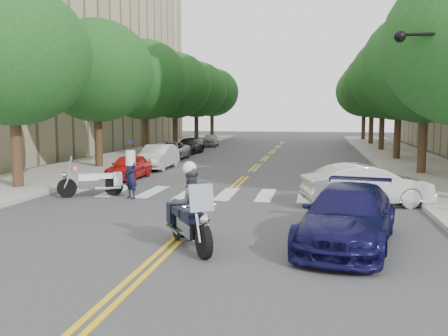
% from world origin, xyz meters
% --- Properties ---
extents(ground, '(140.00, 140.00, 0.00)m').
position_xyz_m(ground, '(0.00, 0.00, 0.00)').
color(ground, '#38383A').
rests_on(ground, ground).
extents(sidewalk_left, '(5.00, 60.00, 0.15)m').
position_xyz_m(sidewalk_left, '(-9.50, 22.00, 0.07)').
color(sidewalk_left, '#9E9991').
rests_on(sidewalk_left, ground).
extents(sidewalk_right, '(5.00, 60.00, 0.15)m').
position_xyz_m(sidewalk_right, '(9.50, 22.00, 0.07)').
color(sidewalk_right, '#9E9991').
rests_on(sidewalk_right, ground).
extents(tree_l_0, '(6.40, 6.40, 8.45)m').
position_xyz_m(tree_l_0, '(-8.80, 6.00, 5.55)').
color(tree_l_0, '#382316').
rests_on(tree_l_0, ground).
extents(tree_l_1, '(6.40, 6.40, 8.45)m').
position_xyz_m(tree_l_1, '(-8.80, 14.00, 5.55)').
color(tree_l_1, '#382316').
rests_on(tree_l_1, ground).
extents(tree_l_2, '(6.40, 6.40, 8.45)m').
position_xyz_m(tree_l_2, '(-8.80, 22.00, 5.55)').
color(tree_l_2, '#382316').
rests_on(tree_l_2, ground).
extents(tree_l_3, '(6.40, 6.40, 8.45)m').
position_xyz_m(tree_l_3, '(-8.80, 30.00, 5.55)').
color(tree_l_3, '#382316').
rests_on(tree_l_3, ground).
extents(tree_l_4, '(6.40, 6.40, 8.45)m').
position_xyz_m(tree_l_4, '(-8.80, 38.00, 5.55)').
color(tree_l_4, '#382316').
rests_on(tree_l_4, ground).
extents(tree_l_5, '(6.40, 6.40, 8.45)m').
position_xyz_m(tree_l_5, '(-8.80, 46.00, 5.55)').
color(tree_l_5, '#382316').
rests_on(tree_l_5, ground).
extents(tree_r_1, '(6.40, 6.40, 8.45)m').
position_xyz_m(tree_r_1, '(8.80, 14.00, 5.55)').
color(tree_r_1, '#382316').
rests_on(tree_r_1, ground).
extents(tree_r_2, '(6.40, 6.40, 8.45)m').
position_xyz_m(tree_r_2, '(8.80, 22.00, 5.55)').
color(tree_r_2, '#382316').
rests_on(tree_r_2, ground).
extents(tree_r_3, '(6.40, 6.40, 8.45)m').
position_xyz_m(tree_r_3, '(8.80, 30.00, 5.55)').
color(tree_r_3, '#382316').
rests_on(tree_r_3, ground).
extents(tree_r_4, '(6.40, 6.40, 8.45)m').
position_xyz_m(tree_r_4, '(8.80, 38.00, 5.55)').
color(tree_r_4, '#382316').
rests_on(tree_r_4, ground).
extents(tree_r_5, '(6.40, 6.40, 8.45)m').
position_xyz_m(tree_r_5, '(8.80, 46.00, 5.55)').
color(tree_r_5, '#382316').
rests_on(tree_r_5, ground).
extents(motorcycle_police, '(1.65, 2.30, 2.10)m').
position_xyz_m(motorcycle_police, '(0.47, -1.36, 0.93)').
color(motorcycle_police, black).
rests_on(motorcycle_police, ground).
extents(motorcycle_parked, '(2.30, 1.42, 1.60)m').
position_xyz_m(motorcycle_parked, '(-4.89, 5.12, 0.56)').
color(motorcycle_parked, black).
rests_on(motorcycle_parked, ground).
extents(officer_standing, '(0.76, 0.70, 1.75)m').
position_xyz_m(officer_standing, '(-3.39, 4.88, 0.87)').
color(officer_standing, black).
rests_on(officer_standing, ground).
extents(convertible, '(4.68, 2.74, 1.46)m').
position_xyz_m(convertible, '(5.21, 4.94, 0.73)').
color(convertible, silver).
rests_on(convertible, ground).
extents(sedan_blue, '(2.99, 5.32, 1.46)m').
position_xyz_m(sedan_blue, '(4.24, -0.50, 0.73)').
color(sedan_blue, '#0E0E3B').
rests_on(sedan_blue, ground).
extents(parked_car_a, '(1.45, 3.52, 1.19)m').
position_xyz_m(parked_car_a, '(-5.51, 10.15, 0.60)').
color(parked_car_a, red).
rests_on(parked_car_a, ground).
extents(parked_car_b, '(1.47, 4.19, 1.38)m').
position_xyz_m(parked_car_b, '(-5.44, 14.50, 0.69)').
color(parked_car_b, silver).
rests_on(parked_car_b, ground).
extents(parked_car_c, '(2.11, 4.46, 1.23)m').
position_xyz_m(parked_car_c, '(-6.30, 19.79, 0.62)').
color(parked_car_c, '#979A9E').
rests_on(parked_car_c, ground).
extents(parked_car_d, '(1.92, 4.19, 1.19)m').
position_xyz_m(parked_car_d, '(-6.30, 24.99, 0.59)').
color(parked_car_d, black).
rests_on(parked_car_d, ground).
extents(parked_car_e, '(1.73, 3.64, 1.20)m').
position_xyz_m(parked_car_e, '(-6.30, 33.20, 0.60)').
color(parked_car_e, '#999A9F').
rests_on(parked_car_e, ground).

